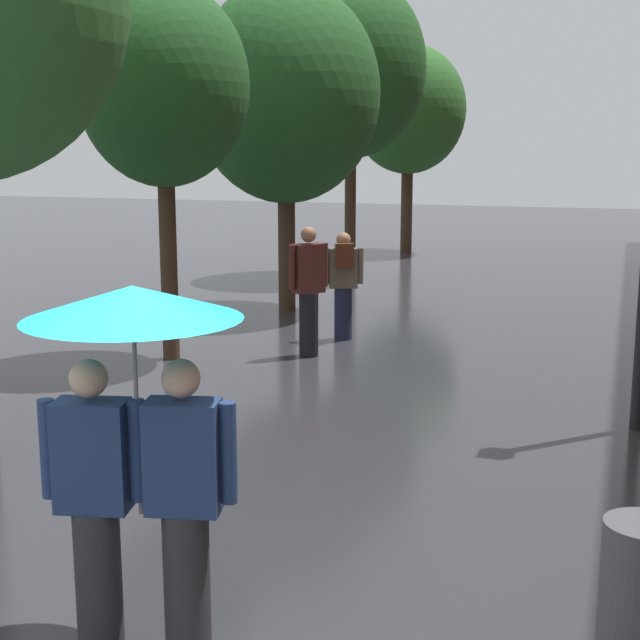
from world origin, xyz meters
TOP-DOWN VIEW (x-y plane):
  - street_tree_1 at (-3.28, 6.96)m, footprint 2.20×2.20m
  - street_tree_2 at (-3.13, 10.90)m, footprint 3.16×3.16m
  - street_tree_3 at (-3.33, 15.27)m, footprint 3.16×3.16m
  - street_tree_4 at (-3.25, 20.17)m, footprint 3.02×3.02m
  - couple_under_umbrella at (-0.04, 0.57)m, footprint 1.18×1.18m
  - pedestrian_walking_midground at (-1.59, 7.71)m, footprint 0.43×0.47m
  - pedestrian_walking_far at (-1.47, 8.88)m, footprint 0.55×0.42m

SIDE VIEW (x-z plane):
  - pedestrian_walking_far at x=-1.47m, z-range 0.06..1.63m
  - pedestrian_walking_midground at x=-1.59m, z-range 0.02..1.78m
  - couple_under_umbrella at x=-0.04m, z-range 0.37..2.45m
  - street_tree_1 at x=-3.28m, z-range 1.11..5.97m
  - street_tree_2 at x=-3.13m, z-range 0.91..6.39m
  - street_tree_4 at x=-3.25m, z-range 1.02..6.44m
  - street_tree_3 at x=-3.33m, z-range 1.25..7.59m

